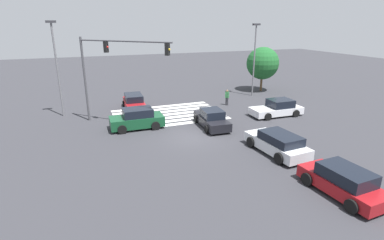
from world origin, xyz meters
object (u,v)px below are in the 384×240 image
car_2 (343,182)px  pedestrian (227,97)px  traffic_signal_mast (108,62)px  car_0 (277,143)px  car_5 (277,108)px  street_light_pole_b (56,61)px  car_4 (137,119)px  street_light_pole_a (255,54)px  car_3 (134,103)px  car_6 (212,119)px  tree_corner_a (263,63)px

car_2 → pedestrian: (-2.39, -16.88, 0.20)m
traffic_signal_mast → car_0: traffic_signal_mast is taller
car_5 → car_0: bearing=55.3°
street_light_pole_b → car_5: bearing=159.5°
traffic_signal_mast → car_4: bearing=-0.5°
car_2 → street_light_pole_a: size_ratio=0.55×
traffic_signal_mast → car_2: size_ratio=1.60×
car_0 → car_4: size_ratio=1.11×
traffic_signal_mast → car_3: (-2.49, -3.62, -4.39)m
car_0 → car_2: bearing=175.9°
car_0 → car_6: car_6 is taller
car_0 → car_3: bearing=22.5°
tree_corner_a → car_0: bearing=59.8°
car_6 → tree_corner_a: size_ratio=0.82×
street_light_pole_a → traffic_signal_mast: bearing=15.9°
traffic_signal_mast → car_5: bearing=33.6°
traffic_signal_mast → street_light_pole_a: 16.89m
car_6 → tree_corner_a: (-11.23, -10.02, 2.70)m
car_5 → car_2: bearing=68.9°
car_4 → car_6: (-5.65, 1.83, -0.10)m
pedestrian → tree_corner_a: bearing=165.5°
traffic_signal_mast → car_0: bearing=-1.6°
car_0 → car_6: size_ratio=1.07×
car_3 → tree_corner_a: tree_corner_a is taller
car_3 → street_light_pole_b: bearing=-88.9°
car_6 → street_light_pole_b: street_light_pole_b is taller
traffic_signal_mast → tree_corner_a: (-18.60, -6.44, -1.71)m
car_5 → pedestrian: 5.45m
car_2 → street_light_pole_a: street_light_pole_a is taller
car_0 → street_light_pole_b: bearing=39.7°
car_6 → car_4: bearing=75.6°
car_3 → car_5: car_5 is taller
car_0 → street_light_pole_b: 19.31m
car_3 → pedestrian: size_ratio=2.94×
car_3 → pedestrian: bearing=82.7°
car_5 → traffic_signal_mast: bearing=-10.1°
car_3 → traffic_signal_mast: bearing=-31.2°
car_3 → tree_corner_a: (-16.11, -2.81, 2.67)m
car_2 → street_light_pole_b: bearing=31.5°
traffic_signal_mast → street_light_pole_a: bearing=60.9°
car_2 → car_4: size_ratio=1.04×
traffic_signal_mast → street_light_pole_b: bearing=180.0°
street_light_pole_b → tree_corner_a: street_light_pole_b is taller
car_0 → street_light_pole_a: size_ratio=0.59×
car_0 → car_6: bearing=12.3°
car_6 → street_light_pole_a: 12.76m
car_2 → car_5: 13.08m
street_light_pole_a → car_4: bearing=23.8°
car_3 → pedestrian: 9.25m
traffic_signal_mast → car_2: traffic_signal_mast is taller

